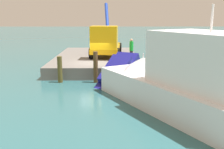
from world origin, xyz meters
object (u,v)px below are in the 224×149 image
(crane_truck, at_px, (106,42))
(moored_yacht, at_px, (171,90))
(salvaged_car, at_px, (116,75))
(dock_worker, at_px, (131,49))

(crane_truck, bearing_deg, moored_yacht, 18.22)
(crane_truck, height_order, salvaged_car, crane_truck)
(dock_worker, relative_size, moored_yacht, 0.13)
(crane_truck, height_order, dock_worker, crane_truck)
(crane_truck, xyz_separation_m, dock_worker, (1.89, 2.30, -0.45))
(crane_truck, bearing_deg, dock_worker, 50.60)
(crane_truck, height_order, moored_yacht, crane_truck)
(dock_worker, xyz_separation_m, salvaged_car, (5.14, -1.46, -1.22))
(moored_yacht, bearing_deg, dock_worker, -171.38)
(dock_worker, height_order, moored_yacht, moored_yacht)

